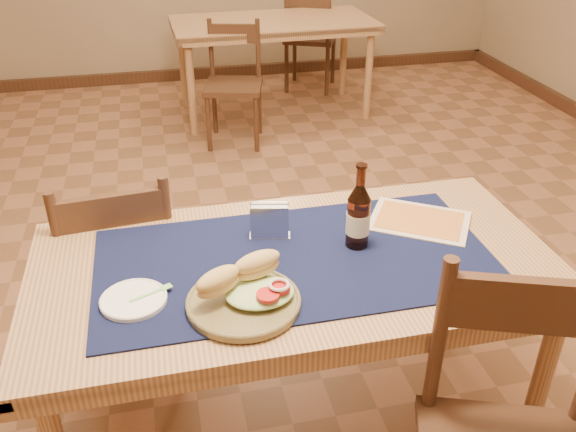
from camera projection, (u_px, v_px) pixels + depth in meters
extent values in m
cube|color=#925C3F|center=(256.00, 299.00, 2.92)|extent=(6.00, 7.00, 0.02)
cylinder|color=tan|center=(539.00, 391.00, 1.93)|extent=(0.06, 0.06, 0.71)
cylinder|color=tan|center=(80.00, 327.00, 2.19)|extent=(0.06, 0.06, 0.71)
cylinder|color=tan|center=(449.00, 275.00, 2.47)|extent=(0.06, 0.06, 0.71)
cube|color=tan|center=(295.00, 266.00, 1.87)|extent=(1.60, 0.80, 0.04)
cube|color=#0E1334|center=(295.00, 259.00, 1.86)|extent=(1.20, 0.60, 0.01)
cube|color=#402317|center=(192.00, 74.00, 5.81)|extent=(6.00, 0.06, 0.10)
cylinder|color=tan|center=(191.00, 89.00, 4.48)|extent=(0.06, 0.06, 0.71)
cylinder|color=tan|center=(368.00, 75.00, 4.77)|extent=(0.06, 0.06, 0.71)
cylinder|color=tan|center=(183.00, 66.00, 4.99)|extent=(0.06, 0.06, 0.71)
cylinder|color=tan|center=(343.00, 55.00, 5.28)|extent=(0.06, 0.06, 0.71)
cube|color=tan|center=(273.00, 23.00, 4.69)|extent=(1.56, 0.81, 0.04)
cylinder|color=#402317|center=(167.00, 281.00, 2.66)|extent=(0.04, 0.04, 0.45)
cylinder|color=#402317|center=(81.00, 296.00, 2.56)|extent=(0.04, 0.04, 0.45)
cylinder|color=#402317|center=(180.00, 333.00, 2.36)|extent=(0.04, 0.04, 0.45)
cylinder|color=#402317|center=(84.00, 353.00, 2.27)|extent=(0.04, 0.04, 0.45)
cube|color=#402317|center=(121.00, 269.00, 2.35)|extent=(0.45, 0.45, 0.04)
cube|color=#402317|center=(111.00, 214.00, 2.02)|extent=(0.36, 0.06, 0.14)
cylinder|color=#402317|center=(169.00, 235.00, 2.13)|extent=(0.04, 0.04, 0.46)
cylinder|color=#402317|center=(61.00, 253.00, 2.03)|extent=(0.04, 0.04, 0.46)
cube|color=#402317|center=(527.00, 305.00, 1.48)|extent=(0.38, 0.17, 0.15)
cylinder|color=#402317|center=(439.00, 339.00, 1.57)|extent=(0.04, 0.04, 0.50)
cylinder|color=#402317|center=(209.00, 123.00, 4.29)|extent=(0.03, 0.03, 0.42)
cylinder|color=#402317|center=(256.00, 123.00, 4.28)|extent=(0.03, 0.03, 0.42)
cylinder|color=#402317|center=(214.00, 106.00, 4.58)|extent=(0.03, 0.03, 0.42)
cylinder|color=#402317|center=(259.00, 107.00, 4.57)|extent=(0.03, 0.03, 0.42)
cube|color=#402317|center=(233.00, 86.00, 4.32)|extent=(0.48, 0.48, 0.04)
cube|color=#402317|center=(234.00, 33.00, 4.31)|extent=(0.33, 0.11, 0.13)
cylinder|color=#402317|center=(211.00, 49.00, 4.37)|extent=(0.03, 0.03, 0.43)
cylinder|color=#402317|center=(258.00, 49.00, 4.37)|extent=(0.03, 0.03, 0.43)
cylinder|color=#402317|center=(333.00, 59.00, 5.62)|extent=(0.04, 0.04, 0.45)
cylinder|color=#402317|center=(295.00, 57.00, 5.69)|extent=(0.04, 0.04, 0.45)
cylinder|color=#402317|center=(327.00, 70.00, 5.32)|extent=(0.04, 0.04, 0.45)
cylinder|color=#402317|center=(287.00, 68.00, 5.38)|extent=(0.04, 0.04, 0.45)
cube|color=#402317|center=(311.00, 38.00, 5.39)|extent=(0.56, 0.56, 0.04)
cube|color=#402317|center=(308.00, 1.00, 5.05)|extent=(0.34, 0.18, 0.14)
cylinder|color=#402317|center=(329.00, 17.00, 5.08)|extent=(0.04, 0.04, 0.46)
cylinder|color=#402317|center=(286.00, 15.00, 5.14)|extent=(0.04, 0.04, 0.46)
cylinder|color=brown|center=(244.00, 302.00, 1.66)|extent=(0.31, 0.31, 0.02)
torus|color=brown|center=(243.00, 300.00, 1.66)|extent=(0.32, 0.32, 0.01)
ellipsoid|color=beige|center=(260.00, 293.00, 1.66)|extent=(0.19, 0.15, 0.03)
ellipsoid|color=#DFB26A|center=(218.00, 282.00, 1.62)|extent=(0.15, 0.12, 0.08)
ellipsoid|color=#DFB26A|center=(257.00, 265.00, 1.69)|extent=(0.15, 0.10, 0.08)
cylinder|color=red|center=(268.00, 295.00, 1.61)|extent=(0.06, 0.06, 0.01)
cylinder|color=red|center=(280.00, 288.00, 1.64)|extent=(0.06, 0.06, 0.01)
torus|color=silver|center=(279.00, 285.00, 1.63)|extent=(0.06, 0.06, 0.01)
cylinder|color=white|center=(134.00, 300.00, 1.68)|extent=(0.18, 0.18, 0.01)
torus|color=white|center=(133.00, 298.00, 1.67)|extent=(0.18, 0.18, 0.01)
cube|color=#8EE07B|center=(146.00, 295.00, 1.68)|extent=(0.09, 0.05, 0.00)
cube|color=#8EE07B|center=(167.00, 287.00, 1.71)|extent=(0.04, 0.03, 0.00)
cylinder|color=#451B0C|center=(358.00, 223.00, 1.89)|extent=(0.07, 0.07, 0.16)
cone|color=#451B0C|center=(360.00, 193.00, 1.83)|extent=(0.07, 0.07, 0.04)
cylinder|color=#451B0C|center=(361.00, 177.00, 1.81)|extent=(0.03, 0.03, 0.07)
cylinder|color=#451B0C|center=(362.00, 166.00, 1.79)|extent=(0.03, 0.03, 0.01)
cylinder|color=beige|center=(358.00, 223.00, 1.89)|extent=(0.07, 0.07, 0.07)
cube|color=silver|center=(270.00, 236.00, 1.97)|extent=(0.14, 0.07, 0.00)
cube|color=silver|center=(269.00, 224.00, 1.92)|extent=(0.12, 0.03, 0.11)
cube|color=silver|center=(270.00, 217.00, 1.96)|extent=(0.12, 0.03, 0.11)
cube|color=silver|center=(270.00, 221.00, 1.94)|extent=(0.12, 0.06, 0.10)
cube|color=#3B70BE|center=(269.00, 221.00, 1.92)|extent=(0.08, 0.02, 0.04)
cube|color=beige|center=(420.00, 221.00, 2.05)|extent=(0.40, 0.37, 0.00)
cube|color=#C17131|center=(420.00, 220.00, 2.05)|extent=(0.34, 0.31, 0.00)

